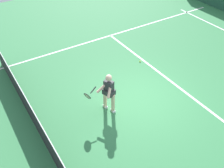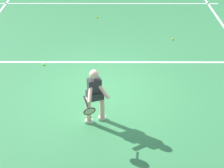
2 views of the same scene
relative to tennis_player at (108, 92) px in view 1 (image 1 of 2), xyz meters
name	(u,v)px [view 1 (image 1 of 2)]	position (x,y,z in m)	size (l,w,h in m)	color
ground_plane	(141,99)	(-0.16, -1.38, -0.85)	(25.52, 25.52, 0.00)	#38844C
service_line_marking	(174,84)	(-0.16, -3.06, -0.84)	(9.76, 0.10, 0.01)	white
sideline_right_marking	(82,44)	(4.72, -1.38, -0.84)	(0.10, 17.63, 0.01)	white
court_net	(41,132)	(-0.16, 2.51, -0.35)	(10.44, 0.08, 1.07)	#4C4C51
tennis_player	(108,92)	(0.00, 0.00, 0.00)	(0.66, 1.10, 1.55)	beige
tennis_ball_far	(140,61)	(1.87, -2.86, -0.81)	(0.07, 0.07, 0.07)	#D1E533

